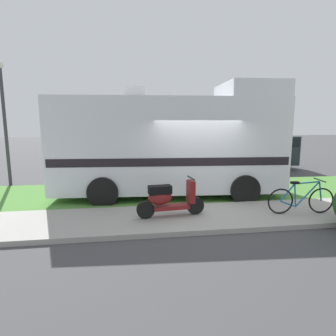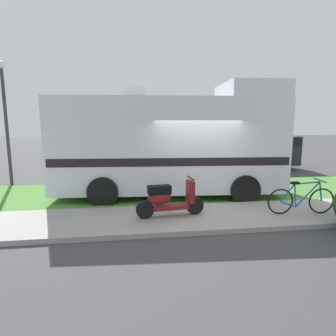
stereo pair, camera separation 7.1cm
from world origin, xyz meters
name	(u,v)px [view 2 (the right image)]	position (x,y,z in m)	size (l,w,h in m)	color
ground_plane	(197,206)	(0.00, 0.00, 0.00)	(80.00, 80.00, 0.00)	#424244
sidewalk	(208,217)	(0.00, -1.20, 0.06)	(24.00, 2.00, 0.12)	#9E9B93
grass_strip	(187,192)	(0.00, 1.50, 0.04)	(24.00, 3.40, 0.08)	#4C8438
motorhome_rv	(171,143)	(-0.59, 1.31, 1.76)	(7.33, 3.03, 3.68)	silver
scooter	(168,199)	(-1.04, -1.18, 0.58)	(1.73, 0.53, 0.97)	black
bicycle	(301,200)	(2.36, -1.44, 0.50)	(1.74, 0.52, 0.89)	black
pickup_truck_near	(251,151)	(4.33, 6.05, 0.93)	(5.75, 2.34, 1.73)	#1E2328
street_lamp_post	(5,113)	(-6.55, 3.60, 2.79)	(0.28, 0.28, 4.65)	#333338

